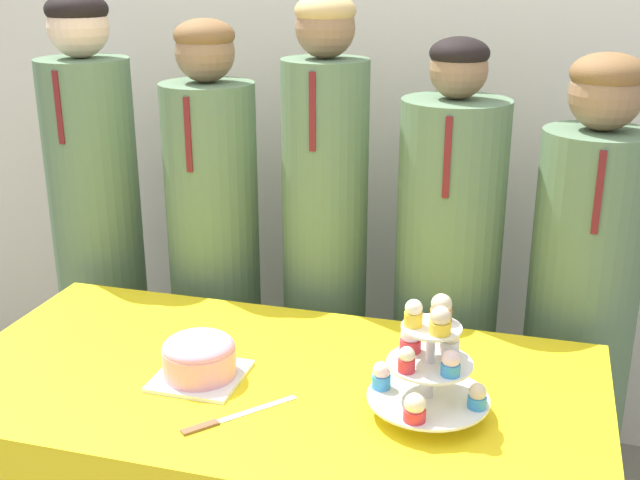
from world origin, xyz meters
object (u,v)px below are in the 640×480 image
student_2 (325,270)px  student_4 (579,321)px  cake_knife (221,421)px  student_0 (100,249)px  round_cake (199,357)px  student_1 (215,272)px  student_3 (445,305)px  cupcake_stand (429,362)px

student_2 → student_4: 0.77m
cake_knife → student_0: (-0.79, 0.85, 0.02)m
round_cake → student_2: student_2 is taller
student_1 → student_3: size_ratio=1.02×
cake_knife → cupcake_stand: 0.47m
round_cake → student_4: 1.12m
cupcake_stand → student_3: student_3 is taller
round_cake → student_3: student_3 is taller
student_2 → student_3: size_ratio=1.07×
cake_knife → student_0: student_0 is taller
cake_knife → student_4: bearing=-0.6°
cupcake_stand → student_2: bearing=121.6°
round_cake → student_3: size_ratio=0.14×
cake_knife → student_2: size_ratio=0.14×
cupcake_stand → student_2: student_2 is taller
round_cake → cupcake_stand: (0.55, -0.01, 0.07)m
round_cake → cupcake_stand: size_ratio=0.74×
student_1 → student_3: 0.75m
student_0 → student_4: (1.56, -0.00, -0.07)m
student_1 → round_cake: bearing=-69.8°
student_2 → student_4: student_2 is taller
student_1 → student_3: bearing=0.0°
student_3 → student_4: size_ratio=1.02×
cake_knife → cupcake_stand: (0.42, 0.15, 0.13)m
cake_knife → cupcake_stand: bearing=-28.7°
cake_knife → student_3: size_ratio=0.15×
cupcake_stand → student_3: size_ratio=0.18×
cake_knife → student_1: bearing=65.1°
cake_knife → round_cake: bearing=77.9°
round_cake → student_0: (-0.67, 0.68, -0.03)m
student_2 → student_4: (0.77, 0.00, -0.08)m
cake_knife → cupcake_stand: cupcake_stand is taller
student_2 → cupcake_stand: bearing=-58.4°
round_cake → student_3: bearing=53.9°
round_cake → student_3: (0.50, 0.68, -0.10)m
cupcake_stand → student_1: student_1 is taller
student_1 → cake_knife: bearing=-66.2°
student_1 → student_3: (0.75, 0.00, -0.03)m
student_2 → student_0: bearing=180.0°
student_3 → student_4: (0.39, -0.00, -0.00)m
cupcake_stand → student_1: size_ratio=0.18×
cake_knife → student_2: 0.85m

